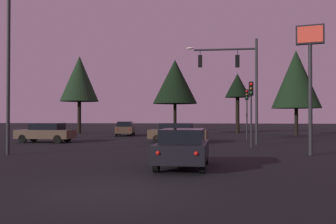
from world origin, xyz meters
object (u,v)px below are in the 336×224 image
traffic_light_corner_right (251,101)px  store_sign_illuminated (310,60)px  tree_behind_sign (79,79)px  traffic_signal_mast_arm (238,75)px  car_far_lane (125,128)px  tree_right_cluster (296,79)px  traffic_light_corner_left (247,104)px  tree_left_far (175,82)px  tree_center_horizon (237,86)px  car_nearside_lane (183,148)px  car_crossing_right (46,132)px  parking_lot_lamp_post (9,53)px  car_crossing_left (178,132)px

traffic_light_corner_right → store_sign_illuminated: (2.57, -4.29, 1.95)m
store_sign_illuminated → tree_behind_sign: bearing=131.7°
traffic_signal_mast_arm → traffic_light_corner_right: size_ratio=1.81×
traffic_light_corner_right → tree_behind_sign: size_ratio=0.44×
car_far_lane → store_sign_illuminated: size_ratio=0.66×
store_sign_illuminated → traffic_light_corner_right: bearing=120.9°
traffic_signal_mast_arm → tree_right_cluster: (7.00, 13.17, 0.92)m
traffic_light_corner_left → tree_behind_sign: 22.78m
tree_left_far → tree_center_horizon: size_ratio=1.17×
car_nearside_lane → tree_behind_sign: tree_behind_sign is taller
traffic_light_corner_right → store_sign_illuminated: 5.36m
car_crossing_right → parking_lot_lamp_post: (2.30, -9.26, 4.55)m
traffic_light_corner_left → parking_lot_lamp_post: (-13.59, -14.26, 2.25)m
traffic_light_corner_right → car_crossing_left: size_ratio=0.91×
tree_center_horizon → car_nearside_lane: bearing=-97.6°
tree_behind_sign → traffic_light_corner_left: bearing=-30.6°
car_crossing_right → car_nearside_lane: bearing=-47.9°
traffic_light_corner_right → tree_left_far: (-6.77, 18.09, 3.05)m
tree_behind_sign → tree_center_horizon: bearing=6.0°
car_crossing_left → parking_lot_lamp_post: bearing=-127.9°
car_crossing_left → car_far_lane: bearing=123.3°
traffic_light_corner_left → traffic_signal_mast_arm: bearing=-102.2°
store_sign_illuminated → tree_right_cluster: (3.84, 20.79, 1.07)m
traffic_light_corner_right → tree_center_horizon: size_ratio=0.58×
car_nearside_lane → store_sign_illuminated: bearing=41.5°
car_nearside_lane → parking_lot_lamp_post: parking_lot_lamp_post is taller
store_sign_illuminated → tree_center_horizon: tree_center_horizon is taller
car_crossing_right → car_crossing_left: bearing=5.4°
tree_center_horizon → tree_right_cluster: (5.82, -5.33, 0.26)m
traffic_light_corner_right → tree_center_horizon: 22.02m
car_far_lane → tree_behind_sign: (-7.17, 5.54, 5.93)m
traffic_signal_mast_arm → tree_center_horizon: size_ratio=1.05×
car_far_lane → tree_center_horizon: bearing=31.7°
traffic_light_corner_left → tree_behind_sign: tree_behind_sign is taller
car_crossing_left → tree_left_far: (-1.62, 13.78, 5.28)m
traffic_light_corner_right → tree_right_cluster: 17.96m
store_sign_illuminated → traffic_light_corner_left: bearing=99.4°
tree_center_horizon → tree_right_cluster: size_ratio=0.81×
store_sign_illuminated → tree_right_cluster: size_ratio=0.74×
traffic_light_corner_right → car_far_lane: (-11.69, 14.26, -2.22)m
car_crossing_left → parking_lot_lamp_post: 13.74m
traffic_light_corner_left → parking_lot_lamp_post: size_ratio=0.51×
car_crossing_right → tree_right_cluster: (21.81, 13.17, 5.24)m
traffic_light_corner_right → car_far_lane: traffic_light_corner_right is taller
parking_lot_lamp_post → tree_behind_sign: bearing=102.6°
traffic_signal_mast_arm → tree_behind_sign: bearing=138.0°
parking_lot_lamp_post → tree_right_cluster: tree_right_cluster is taller
traffic_light_corner_left → tree_center_horizon: bearing=89.6°
traffic_signal_mast_arm → store_sign_illuminated: (3.17, -7.62, -0.15)m
parking_lot_lamp_post → store_sign_illuminated: (15.68, 1.64, -0.39)m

